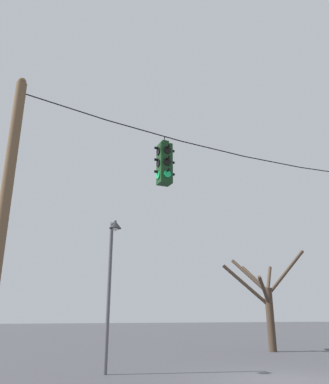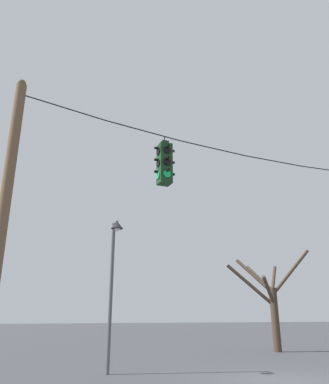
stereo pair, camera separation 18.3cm
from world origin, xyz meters
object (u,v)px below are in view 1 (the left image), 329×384
(traffic_light_near_right_pole, at_px, (165,164))
(bare_tree, at_px, (266,299))
(utility_pole_left, at_px, (2,222))
(street_lamp, at_px, (111,265))

(traffic_light_near_right_pole, height_order, bare_tree, traffic_light_near_right_pole)
(utility_pole_left, height_order, bare_tree, utility_pole_left)
(street_lamp, bearing_deg, utility_pole_left, -134.87)
(utility_pole_left, bearing_deg, traffic_light_near_right_pole, 0.00)
(traffic_light_near_right_pole, relative_size, bare_tree, 0.27)
(street_lamp, bearing_deg, bare_tree, 25.21)
(utility_pole_left, xyz_separation_m, traffic_light_near_right_pole, (3.79, 0.00, 1.99))
(utility_pole_left, height_order, street_lamp, utility_pole_left)
(traffic_light_near_right_pole, xyz_separation_m, street_lamp, (-0.38, 3.42, -2.33))
(utility_pole_left, bearing_deg, street_lamp, 45.13)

